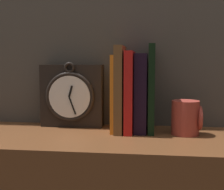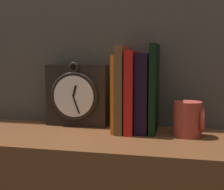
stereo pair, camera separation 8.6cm
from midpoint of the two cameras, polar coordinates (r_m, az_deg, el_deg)
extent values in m
cube|color=black|center=(1.02, -3.94, -0.04)|extent=(0.20, 0.06, 0.20)
torus|color=black|center=(0.99, -4.51, -0.24)|extent=(0.16, 0.01, 0.16)
cylinder|color=silver|center=(0.98, -4.56, -0.26)|extent=(0.13, 0.01, 0.13)
cube|color=black|center=(0.97, -4.38, 0.72)|extent=(0.02, 0.00, 0.04)
cube|color=black|center=(0.98, -4.08, -1.87)|extent=(0.02, 0.00, 0.06)
torus|color=black|center=(0.98, -4.55, 5.03)|extent=(0.03, 0.01, 0.03)
cube|color=orange|center=(0.94, 3.46, 0.35)|extent=(0.02, 0.14, 0.23)
cube|color=brown|center=(0.93, 4.63, 1.11)|extent=(0.02, 0.15, 0.25)
cube|color=red|center=(0.93, 6.37, 0.59)|extent=(0.02, 0.15, 0.24)
cube|color=black|center=(0.93, 8.42, 0.37)|extent=(0.04, 0.14, 0.23)
cube|color=black|center=(0.93, 10.36, 1.15)|extent=(0.02, 0.14, 0.26)
cylinder|color=#9E382D|center=(0.90, 16.30, -4.26)|extent=(0.08, 0.08, 0.10)
torus|color=#9E382D|center=(0.91, 18.78, -4.30)|extent=(0.01, 0.07, 0.07)
camera|label=1|loc=(0.04, -87.14, 0.31)|focal=50.00mm
camera|label=2|loc=(0.04, 92.86, -0.31)|focal=50.00mm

